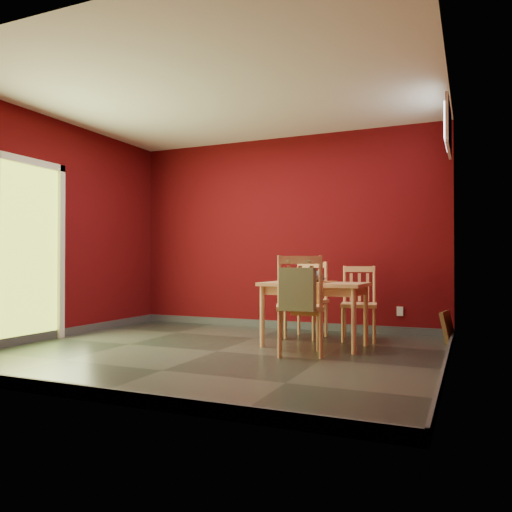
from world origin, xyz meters
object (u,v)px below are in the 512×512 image
at_px(cat, 315,274).
at_px(chair_far_left, 307,298).
at_px(chair_near, 300,304).
at_px(chair_far_right, 359,302).
at_px(picture_frame, 448,327).
at_px(dining_table, 314,290).
at_px(tote_bag, 298,289).

bearing_deg(cat, chair_far_left, 137.18).
bearing_deg(cat, chair_near, -67.03).
relative_size(chair_far_right, picture_frame, 2.34).
bearing_deg(chair_near, chair_far_left, 103.90).
xyz_separation_m(chair_far_right, cat, (-0.35, -0.63, 0.35)).
distance_m(dining_table, chair_near, 0.57).
distance_m(chair_far_left, chair_far_right, 0.64).
height_order(dining_table, cat, cat).
bearing_deg(dining_table, picture_frame, 32.65).
distance_m(dining_table, chair_far_left, 0.70).
bearing_deg(tote_bag, dining_table, 95.02).
bearing_deg(cat, tote_bag, -63.56).
relative_size(dining_table, chair_near, 1.15).
xyz_separation_m(chair_far_right, picture_frame, (0.98, 0.21, -0.27)).
distance_m(tote_bag, picture_frame, 2.13).
xyz_separation_m(cat, picture_frame, (1.33, 0.84, -0.62)).
bearing_deg(chair_far_left, tote_bag, -76.21).
height_order(chair_near, picture_frame, chair_near).
relative_size(cat, picture_frame, 0.96).
xyz_separation_m(dining_table, chair_far_left, (-0.28, 0.62, -0.14)).
bearing_deg(chair_far_right, picture_frame, 12.31).
distance_m(dining_table, chair_far_right, 0.76).
relative_size(dining_table, chair_far_right, 1.30).
bearing_deg(tote_bag, chair_far_left, 103.79).
relative_size(dining_table, chair_far_left, 1.22).
bearing_deg(chair_far_right, cat, -119.41).
bearing_deg(chair_far_left, picture_frame, 8.29).
bearing_deg(chair_near, cat, 90.91).
bearing_deg(cat, dining_table, -90.18).
relative_size(chair_far_right, tote_bag, 1.85).
xyz_separation_m(chair_far_left, picture_frame, (1.62, 0.24, -0.30)).
bearing_deg(picture_frame, chair_near, -133.00).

